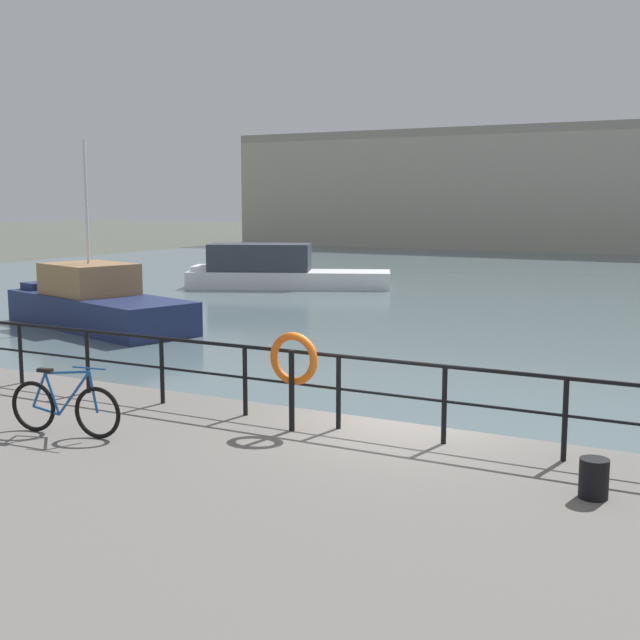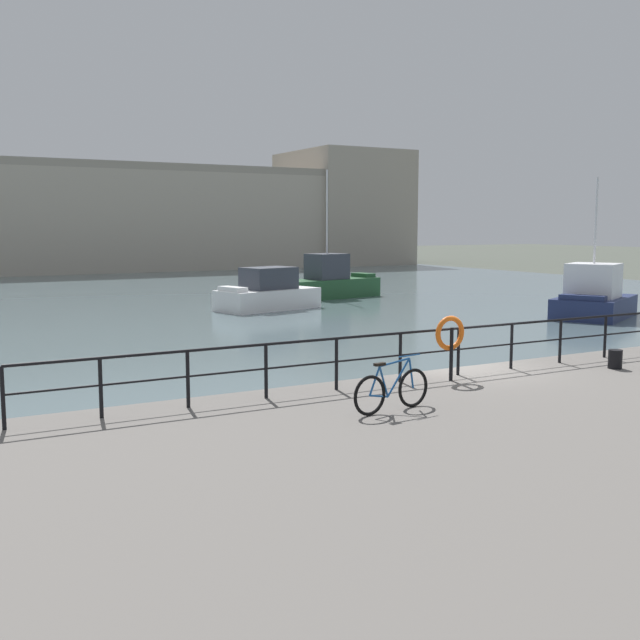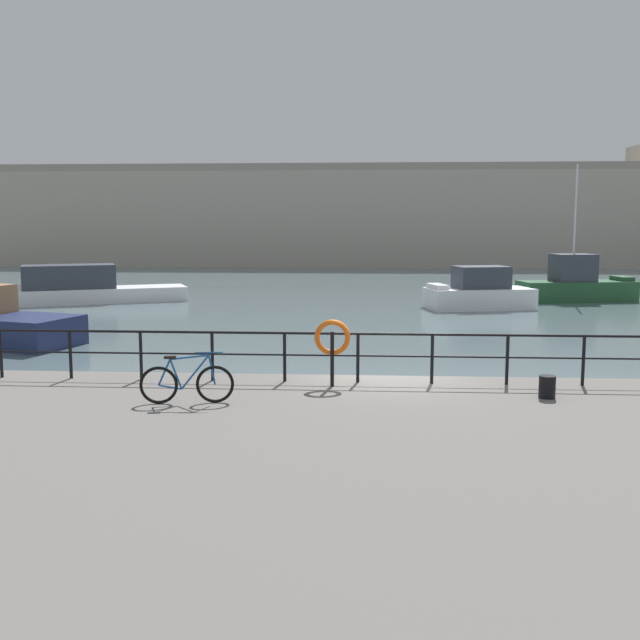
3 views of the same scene
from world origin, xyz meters
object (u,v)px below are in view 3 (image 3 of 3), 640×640
at_px(mooring_bollard, 547,387).
at_px(parked_bicycle, 187,383).
at_px(harbor_building, 429,217).
at_px(life_ring_stand, 332,340).
at_px(moored_cabin_cruiser, 576,284).
at_px(moored_small_launch, 479,292).
at_px(moored_green_narrowboat, 85,288).

bearing_deg(mooring_bollard, parked_bicycle, -172.69).
bearing_deg(harbor_building, life_ring_stand, -96.44).
relative_size(moored_cabin_cruiser, parked_bicycle, 4.30).
bearing_deg(parked_bicycle, moored_small_launch, 61.42).
distance_m(moored_small_launch, moored_green_narrowboat, 21.31).
bearing_deg(mooring_bollard, moored_cabin_cruiser, 73.50).
xyz_separation_m(harbor_building, mooring_bollard, (-2.80, -63.15, -3.74)).
bearing_deg(moored_small_launch, parked_bicycle, 55.57).
bearing_deg(moored_green_narrowboat, harbor_building, -143.55).
xyz_separation_m(moored_green_narrowboat, life_ring_stand, (14.82, -24.31, 1.15)).
distance_m(moored_cabin_cruiser, mooring_bollard, 28.76).
bearing_deg(mooring_bollard, moored_green_narrowboat, 127.17).
distance_m(parked_bicycle, mooring_bollard, 6.95).
height_order(parked_bicycle, life_ring_stand, life_ring_stand).
height_order(harbor_building, life_ring_stand, harbor_building).
xyz_separation_m(moored_cabin_cruiser, life_ring_stand, (-12.39, -26.76, 1.03)).
relative_size(moored_cabin_cruiser, moored_green_narrowboat, 0.77).
relative_size(moored_green_narrowboat, mooring_bollard, 22.40).
relative_size(moored_small_launch, mooring_bollard, 13.09).
distance_m(moored_cabin_cruiser, life_ring_stand, 29.51).
bearing_deg(moored_cabin_cruiser, mooring_bollard, -116.98).
bearing_deg(moored_cabin_cruiser, moored_small_launch, -157.16).
distance_m(parked_bicycle, life_ring_stand, 3.21).
xyz_separation_m(harbor_building, parked_bicycle, (-9.70, -64.03, -3.57)).
bearing_deg(moored_small_launch, mooring_bollard, 70.58).
xyz_separation_m(parked_bicycle, life_ring_stand, (2.66, 1.70, 0.59)).
xyz_separation_m(moored_cabin_cruiser, moored_small_launch, (-5.95, -3.91, -0.12)).
xyz_separation_m(mooring_bollard, life_ring_stand, (-4.23, 0.81, 0.75)).
distance_m(moored_cabin_cruiser, moored_small_launch, 7.13).
height_order(parked_bicycle, mooring_bollard, parked_bicycle).
height_order(moored_green_narrowboat, parked_bicycle, moored_green_narrowboat).
bearing_deg(parked_bicycle, mooring_bollard, -0.92).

